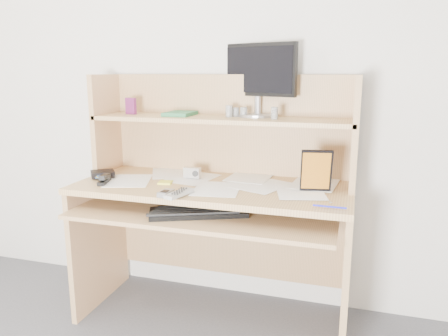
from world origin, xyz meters
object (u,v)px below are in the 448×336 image
(game_case, at_px, (316,171))
(monitor, at_px, (259,78))
(desk, at_px, (217,191))
(keyboard, at_px, (198,211))
(tv_remote, at_px, (179,194))

(game_case, distance_m, monitor, 0.61)
(desk, xyz_separation_m, keyboard, (-0.01, -0.27, -0.03))
(desk, xyz_separation_m, tv_remote, (-0.08, -0.33, 0.07))
(desk, bearing_deg, keyboard, -91.36)
(desk, distance_m, game_case, 0.55)
(desk, distance_m, tv_remote, 0.35)
(tv_remote, xyz_separation_m, game_case, (0.60, 0.25, 0.09))
(game_case, bearing_deg, desk, 159.72)
(desk, bearing_deg, tv_remote, -102.94)
(desk, distance_m, keyboard, 0.27)
(desk, height_order, keyboard, desk)
(game_case, bearing_deg, keyboard, -171.38)
(desk, height_order, game_case, desk)
(keyboard, height_order, monitor, monitor)
(tv_remote, bearing_deg, monitor, 78.70)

